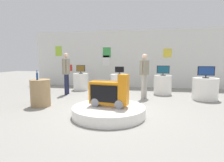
% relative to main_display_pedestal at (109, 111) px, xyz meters
% --- Properties ---
extents(ground_plane, '(30.00, 30.00, 0.00)m').
position_rel_main_display_pedestal_xyz_m(ground_plane, '(-0.06, 0.55, -0.12)').
color(ground_plane, gray).
extents(back_wall_display, '(10.26, 0.13, 2.93)m').
position_rel_main_display_pedestal_xyz_m(back_wall_display, '(-0.07, 5.08, 1.34)').
color(back_wall_display, silver).
rests_on(back_wall_display, ground).
extents(main_display_pedestal, '(1.84, 1.84, 0.25)m').
position_rel_main_display_pedestal_xyz_m(main_display_pedestal, '(0.00, 0.00, 0.00)').
color(main_display_pedestal, white).
rests_on(main_display_pedestal, ground).
extents(novelty_firetruck_tv, '(1.01, 0.46, 0.82)m').
position_rel_main_display_pedestal_xyz_m(novelty_firetruck_tv, '(0.02, -0.01, 0.46)').
color(novelty_firetruck_tv, gray).
rests_on(novelty_firetruck_tv, main_display_pedestal).
extents(display_pedestal_left_rear, '(0.86, 0.86, 0.78)m').
position_rel_main_display_pedestal_xyz_m(display_pedestal_left_rear, '(2.98, 2.54, 0.26)').
color(display_pedestal_left_rear, white).
rests_on(display_pedestal_left_rear, ground).
extents(tv_on_left_rear, '(0.56, 0.23, 0.42)m').
position_rel_main_display_pedestal_xyz_m(tv_on_left_rear, '(2.98, 2.54, 0.88)').
color(tv_on_left_rear, black).
rests_on(tv_on_left_rear, display_pedestal_left_rear).
extents(display_pedestal_center_rear, '(0.80, 0.80, 0.78)m').
position_rel_main_display_pedestal_xyz_m(display_pedestal_center_rear, '(-0.27, 3.57, 0.26)').
color(display_pedestal_center_rear, white).
rests_on(display_pedestal_center_rear, ground).
extents(tv_on_center_rear, '(0.40, 0.16, 0.34)m').
position_rel_main_display_pedestal_xyz_m(tv_on_center_rear, '(-0.27, 3.57, 0.84)').
color(tv_on_center_rear, black).
rests_on(tv_on_center_rear, display_pedestal_center_rear).
extents(display_pedestal_right_rear, '(0.71, 0.71, 0.78)m').
position_rel_main_display_pedestal_xyz_m(display_pedestal_right_rear, '(-2.12, 3.67, 0.26)').
color(display_pedestal_right_rear, white).
rests_on(display_pedestal_right_rear, ground).
extents(tv_on_right_rear, '(0.43, 0.19, 0.39)m').
position_rel_main_display_pedestal_xyz_m(tv_on_right_rear, '(-2.12, 3.67, 0.87)').
color(tv_on_right_rear, black).
rests_on(tv_on_right_rear, display_pedestal_right_rear).
extents(display_pedestal_far_right, '(0.72, 0.72, 0.78)m').
position_rel_main_display_pedestal_xyz_m(display_pedestal_far_right, '(1.58, 3.31, 0.26)').
color(display_pedestal_far_right, white).
rests_on(display_pedestal_far_right, ground).
extents(tv_on_far_right, '(0.50, 0.22, 0.40)m').
position_rel_main_display_pedestal_xyz_m(tv_on_far_right, '(1.58, 3.30, 0.87)').
color(tv_on_far_right, black).
rests_on(tv_on_far_right, display_pedestal_far_right).
extents(side_table_round, '(0.61, 0.61, 0.82)m').
position_rel_main_display_pedestal_xyz_m(side_table_round, '(-2.26, 0.57, 0.30)').
color(side_table_round, '#9E7F56').
rests_on(side_table_round, ground).
extents(bottle_on_side_table, '(0.06, 0.06, 0.29)m').
position_rel_main_display_pedestal_xyz_m(bottle_on_side_table, '(-2.28, 0.47, 0.81)').
color(bottle_on_side_table, navy).
rests_on(bottle_on_side_table, side_table_round).
extents(shopper_browsing_near_truck, '(0.23, 0.56, 1.69)m').
position_rel_main_display_pedestal_xyz_m(shopper_browsing_near_truck, '(-2.29, 2.48, 0.86)').
color(shopper_browsing_near_truck, '#1E233F').
rests_on(shopper_browsing_near_truck, ground).
extents(shopper_browsing_rear, '(0.35, 0.51, 1.63)m').
position_rel_main_display_pedestal_xyz_m(shopper_browsing_rear, '(0.83, 2.36, 0.83)').
color(shopper_browsing_rear, '#B2ADA3').
rests_on(shopper_browsing_rear, ground).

